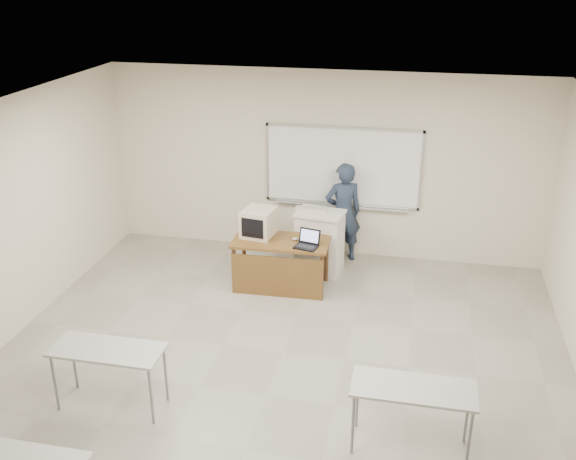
% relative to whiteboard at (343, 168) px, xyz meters
% --- Properties ---
extents(floor, '(7.00, 8.00, 0.01)m').
position_rel_whiteboard_xyz_m(floor, '(-0.30, -3.97, -1.49)').
color(floor, gray).
rests_on(floor, ground).
extents(whiteboard, '(2.48, 0.10, 1.31)m').
position_rel_whiteboard_xyz_m(whiteboard, '(0.00, 0.00, 0.00)').
color(whiteboard, white).
rests_on(whiteboard, floor).
extents(student_desks, '(4.40, 2.20, 0.73)m').
position_rel_whiteboard_xyz_m(student_desks, '(-0.30, -5.32, -0.81)').
color(student_desks, '#AAACA5').
rests_on(student_desks, floor).
extents(instructor_desk, '(1.40, 0.70, 0.75)m').
position_rel_whiteboard_xyz_m(instructor_desk, '(-0.70, -1.48, -0.94)').
color(instructor_desk, brown).
rests_on(instructor_desk, floor).
extents(podium, '(0.71, 0.52, 1.00)m').
position_rel_whiteboard_xyz_m(podium, '(-0.22, -0.77, -0.98)').
color(podium, silver).
rests_on(podium, floor).
extents(crt_monitor, '(0.45, 0.49, 0.42)m').
position_rel_whiteboard_xyz_m(crt_monitor, '(-1.06, -1.24, -0.53)').
color(crt_monitor, '#BCAD98').
rests_on(crt_monitor, instructor_desk).
extents(laptop, '(0.32, 0.29, 0.23)m').
position_rel_whiteboard_xyz_m(laptop, '(-0.30, -1.49, -0.67)').
color(laptop, black).
rests_on(laptop, instructor_desk).
extents(mouse, '(0.11, 0.08, 0.04)m').
position_rel_whiteboard_xyz_m(mouse, '(-0.50, -1.32, -0.71)').
color(mouse, '#A0A3A9').
rests_on(mouse, instructor_desk).
extents(keyboard, '(0.49, 0.17, 0.03)m').
position_rel_whiteboard_xyz_m(keyboard, '(-0.37, -0.69, -0.47)').
color(keyboard, '#BCAD98').
rests_on(keyboard, podium).
extents(presenter, '(0.70, 0.60, 1.64)m').
position_rel_whiteboard_xyz_m(presenter, '(0.06, -0.25, -0.66)').
color(presenter, black).
rests_on(presenter, floor).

